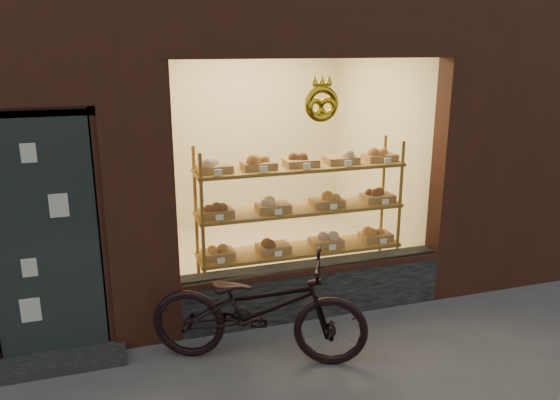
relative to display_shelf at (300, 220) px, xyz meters
name	(u,v)px	position (x,y,z in m)	size (l,w,h in m)	color
display_shelf	(300,220)	(0.00, 0.00, 0.00)	(2.20, 0.45, 1.70)	brown
bicycle	(259,308)	(-0.76, -1.07, -0.39)	(0.65, 1.87, 0.98)	black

